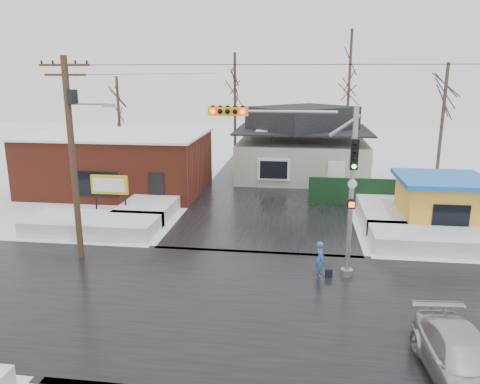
# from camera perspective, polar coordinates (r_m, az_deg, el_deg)

# --- Properties ---
(ground) EXTENTS (120.00, 120.00, 0.00)m
(ground) POSITION_cam_1_polar(r_m,az_deg,el_deg) (17.77, 0.41, -13.47)
(ground) COLOR white
(ground) RESTS_ON ground
(road_ns) EXTENTS (10.00, 120.00, 0.02)m
(road_ns) POSITION_cam_1_polar(r_m,az_deg,el_deg) (17.76, 0.41, -13.44)
(road_ns) COLOR black
(road_ns) RESTS_ON ground
(road_ew) EXTENTS (120.00, 10.00, 0.02)m
(road_ew) POSITION_cam_1_polar(r_m,az_deg,el_deg) (17.76, 0.41, -13.44)
(road_ew) COLOR black
(road_ew) RESTS_ON ground
(snowbank_nw) EXTENTS (7.00, 3.00, 0.80)m
(snowbank_nw) POSITION_cam_1_polar(r_m,az_deg,el_deg) (26.31, -17.48, -3.79)
(snowbank_nw) COLOR white
(snowbank_nw) RESTS_ON ground
(snowbank_ne) EXTENTS (7.00, 3.00, 0.80)m
(snowbank_ne) POSITION_cam_1_polar(r_m,az_deg,el_deg) (24.96, 23.63, -5.33)
(snowbank_ne) COLOR white
(snowbank_ne) RESTS_ON ground
(snowbank_nside_w) EXTENTS (3.00, 8.00, 0.80)m
(snowbank_nside_w) POSITION_cam_1_polar(r_m,az_deg,el_deg) (30.06, -10.06, -1.09)
(snowbank_nside_w) COLOR white
(snowbank_nside_w) RESTS_ON ground
(snowbank_nside_e) EXTENTS (3.00, 8.00, 0.80)m
(snowbank_nside_e) POSITION_cam_1_polar(r_m,az_deg,el_deg) (29.14, 17.23, -2.02)
(snowbank_nside_e) COLOR white
(snowbank_nside_e) RESTS_ON ground
(traffic_signal) EXTENTS (6.05, 0.68, 7.00)m
(traffic_signal) POSITION_cam_1_polar(r_m,az_deg,el_deg) (18.94, 8.89, 2.75)
(traffic_signal) COLOR gray
(traffic_signal) RESTS_ON ground
(utility_pole) EXTENTS (3.15, 0.44, 9.00)m
(utility_pole) POSITION_cam_1_polar(r_m,az_deg,el_deg) (21.72, -19.67, 5.10)
(utility_pole) COLOR #382619
(utility_pole) RESTS_ON ground
(brick_building) EXTENTS (12.20, 8.20, 4.12)m
(brick_building) POSITION_cam_1_polar(r_m,az_deg,el_deg) (34.69, -14.54, 3.57)
(brick_building) COLOR maroon
(brick_building) RESTS_ON ground
(marquee_sign) EXTENTS (2.20, 0.21, 2.55)m
(marquee_sign) POSITION_cam_1_polar(r_m,az_deg,el_deg) (28.09, -15.61, 0.71)
(marquee_sign) COLOR black
(marquee_sign) RESTS_ON ground
(house) EXTENTS (10.40, 8.40, 5.76)m
(house) POSITION_cam_1_polar(r_m,az_deg,el_deg) (38.02, 7.56, 5.65)
(house) COLOR #AAA79A
(house) RESTS_ON ground
(kiosk) EXTENTS (4.60, 4.60, 2.88)m
(kiosk) POSITION_cam_1_polar(r_m,az_deg,el_deg) (27.54, 23.19, -1.19)
(kiosk) COLOR gold
(kiosk) RESTS_ON ground
(fence) EXTENTS (8.00, 0.12, 1.80)m
(fence) POSITION_cam_1_polar(r_m,az_deg,el_deg) (30.84, 15.79, -0.06)
(fence) COLOR black
(fence) RESTS_ON ground
(tree_far_left) EXTENTS (3.00, 3.00, 10.00)m
(tree_far_left) POSITION_cam_1_polar(r_m,az_deg,el_deg) (42.01, -0.63, 13.89)
(tree_far_left) COLOR #332821
(tree_far_left) RESTS_ON ground
(tree_far_mid) EXTENTS (3.00, 3.00, 12.00)m
(tree_far_mid) POSITION_cam_1_polar(r_m,az_deg,el_deg) (43.80, 13.33, 15.63)
(tree_far_mid) COLOR #332821
(tree_far_mid) RESTS_ON ground
(tree_far_right) EXTENTS (3.00, 3.00, 9.00)m
(tree_far_right) POSITION_cam_1_polar(r_m,az_deg,el_deg) (37.01, 23.78, 11.42)
(tree_far_right) COLOR #332821
(tree_far_right) RESTS_ON ground
(tree_far_west) EXTENTS (3.00, 3.00, 8.00)m
(tree_far_west) POSITION_cam_1_polar(r_m,az_deg,el_deg) (42.72, -14.70, 11.31)
(tree_far_west) COLOR #332821
(tree_far_west) RESTS_ON ground
(pedestrian) EXTENTS (0.43, 0.59, 1.50)m
(pedestrian) POSITION_cam_1_polar(r_m,az_deg,el_deg) (19.96, 9.75, -8.07)
(pedestrian) COLOR #3A65A3
(pedestrian) RESTS_ON ground
(car) EXTENTS (2.19, 4.74, 1.34)m
(car) POSITION_cam_1_polar(r_m,az_deg,el_deg) (14.82, 25.58, -18.16)
(car) COLOR silver
(car) RESTS_ON ground
(shopping_bag) EXTENTS (0.30, 0.20, 0.35)m
(shopping_bag) POSITION_cam_1_polar(r_m,az_deg,el_deg) (20.07, 10.76, -9.77)
(shopping_bag) COLOR black
(shopping_bag) RESTS_ON ground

